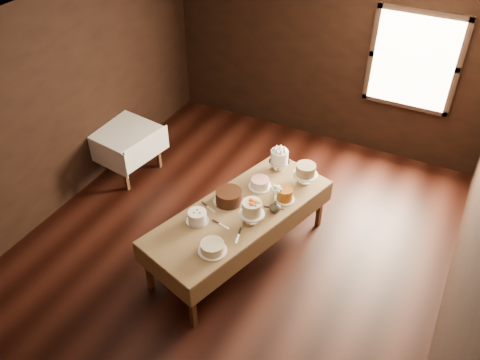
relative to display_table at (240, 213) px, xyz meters
name	(u,v)px	position (x,y,z in m)	size (l,w,h in m)	color
floor	(233,248)	(-0.13, 0.06, -0.68)	(5.00, 6.00, 0.01)	black
ceiling	(230,34)	(-0.13, 0.06, 2.12)	(5.00, 6.00, 0.01)	beige
wall_back	(324,56)	(-0.13, 3.06, 0.72)	(5.00, 0.02, 2.80)	black
wall_left	(59,106)	(-2.63, 0.06, 0.72)	(0.02, 6.00, 2.80)	black
wall_right	(473,230)	(2.37, 0.06, 0.72)	(0.02, 6.00, 2.80)	black
window	(413,62)	(1.17, 3.00, 0.92)	(1.10, 0.05, 1.30)	#FFEABF
display_table	(240,213)	(0.00, 0.00, 0.00)	(1.57, 2.54, 0.73)	#402719
side_table	(123,135)	(-2.32, 0.79, -0.04)	(0.97, 0.97, 0.72)	#402719
cake_meringue	(279,160)	(0.07, 0.95, 0.18)	(0.28, 0.28, 0.28)	silver
cake_speckled	(305,174)	(0.47, 0.83, 0.17)	(0.31, 0.31, 0.27)	white
cake_lattice	(260,183)	(0.02, 0.50, 0.10)	(0.30, 0.30, 0.11)	white
cake_caramel	(285,195)	(0.39, 0.41, 0.13)	(0.25, 0.25, 0.16)	white
cake_chocolate	(229,196)	(-0.19, 0.08, 0.12)	(0.38, 0.38, 0.14)	silver
cake_flowers	(252,213)	(0.21, -0.11, 0.18)	(0.29, 0.29, 0.29)	white
cake_swirl	(197,217)	(-0.34, -0.39, 0.12)	(0.27, 0.27, 0.13)	silver
cake_cream	(212,247)	(0.04, -0.71, 0.11)	(0.31, 0.31, 0.11)	white
cake_server_a	(224,226)	(-0.03, -0.33, 0.06)	(0.24, 0.03, 0.01)	silver
cake_server_b	(238,238)	(0.19, -0.43, 0.06)	(0.24, 0.03, 0.01)	silver
cake_server_c	(253,196)	(0.02, 0.29, 0.06)	(0.24, 0.03, 0.01)	silver
cake_server_d	(278,209)	(0.38, 0.22, 0.06)	(0.24, 0.03, 0.01)	silver
cake_server_e	(211,209)	(-0.31, -0.14, 0.06)	(0.24, 0.03, 0.01)	silver
flower_vase	(275,206)	(0.37, 0.17, 0.13)	(0.14, 0.14, 0.15)	#2D2823
flower_bouquet	(276,193)	(0.37, 0.17, 0.32)	(0.14, 0.14, 0.20)	white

